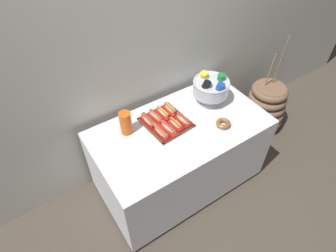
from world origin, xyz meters
TOP-DOWN VIEW (x-y plane):
  - ground_plane at (0.00, 0.00)m, footprint 10.00×10.00m
  - back_wall at (0.00, 0.51)m, footprint 6.00×0.10m
  - buffet_table at (0.00, 0.00)m, footprint 1.43×0.79m
  - floor_vase at (1.22, 0.10)m, footprint 0.46×0.46m
  - serving_tray at (-0.07, 0.11)m, footprint 0.36×0.39m
  - hot_dog_0 at (-0.18, 0.01)m, footprint 0.07×0.18m
  - hot_dog_1 at (-0.10, 0.02)m, footprint 0.09×0.19m
  - hot_dog_2 at (-0.03, 0.03)m, footprint 0.08×0.16m
  - hot_dog_3 at (0.05, 0.03)m, footprint 0.08×0.16m
  - hot_dog_4 at (-0.19, 0.18)m, footprint 0.08×0.18m
  - hot_dog_5 at (-0.12, 0.18)m, footprint 0.08×0.18m
  - hot_dog_6 at (-0.04, 0.19)m, footprint 0.07×0.16m
  - hot_dog_7 at (0.03, 0.20)m, footprint 0.07×0.16m
  - punch_bowl at (0.40, 0.13)m, footprint 0.31×0.31m
  - cup_stack at (-0.38, 0.19)m, footprint 0.09×0.09m
  - donut at (0.30, -0.17)m, footprint 0.12×0.12m

SIDE VIEW (x-z plane):
  - ground_plane at x=0.00m, z-range 0.00..0.00m
  - floor_vase at x=1.22m, z-range -0.29..0.83m
  - buffet_table at x=0.00m, z-range 0.02..0.76m
  - serving_tray at x=-0.07m, z-range 0.74..0.75m
  - donut at x=0.30m, z-range 0.74..0.78m
  - hot_dog_2 at x=-0.03m, z-range 0.74..0.80m
  - hot_dog_6 at x=-0.04m, z-range 0.75..0.80m
  - hot_dog_7 at x=0.03m, z-range 0.75..0.80m
  - hot_dog_4 at x=-0.19m, z-range 0.75..0.81m
  - hot_dog_1 at x=-0.10m, z-range 0.75..0.81m
  - hot_dog_5 at x=-0.12m, z-range 0.75..0.81m
  - hot_dog_3 at x=0.05m, z-range 0.75..0.81m
  - hot_dog_0 at x=-0.18m, z-range 0.75..0.81m
  - cup_stack at x=-0.38m, z-range 0.74..0.94m
  - punch_bowl at x=0.40m, z-range 0.76..1.02m
  - back_wall at x=0.00m, z-range 0.00..2.60m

